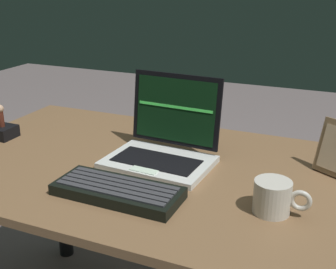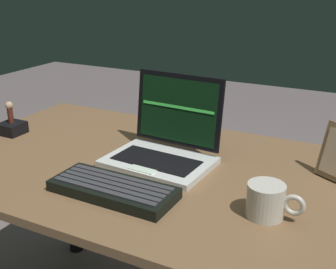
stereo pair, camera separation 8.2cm
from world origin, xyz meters
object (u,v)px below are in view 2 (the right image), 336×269
at_px(external_keyboard, 113,189).
at_px(figurine_stand, 12,128).
at_px(laptop_front, 165,145).
at_px(coffee_mug, 267,201).
at_px(figurine, 10,110).

distance_m(external_keyboard, figurine_stand, 0.62).
xyz_separation_m(laptop_front, external_keyboard, (-0.02, -0.25, -0.04)).
xyz_separation_m(external_keyboard, coffee_mug, (0.38, 0.08, 0.03)).
bearing_deg(figurine, laptop_front, 3.63).
relative_size(laptop_front, external_keyboard, 0.96).
bearing_deg(coffee_mug, external_keyboard, -168.77).
distance_m(laptop_front, coffee_mug, 0.40).
bearing_deg(figurine_stand, external_keyboard, -20.36).
bearing_deg(coffee_mug, laptop_front, 153.98).
bearing_deg(external_keyboard, coffee_mug, 11.23).
xyz_separation_m(figurine_stand, coffee_mug, (0.96, -0.14, 0.02)).
bearing_deg(figurine_stand, coffee_mug, -8.23).
bearing_deg(figurine_stand, figurine, 0.00).
height_order(laptop_front, coffee_mug, laptop_front).
height_order(laptop_front, figurine_stand, laptop_front).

